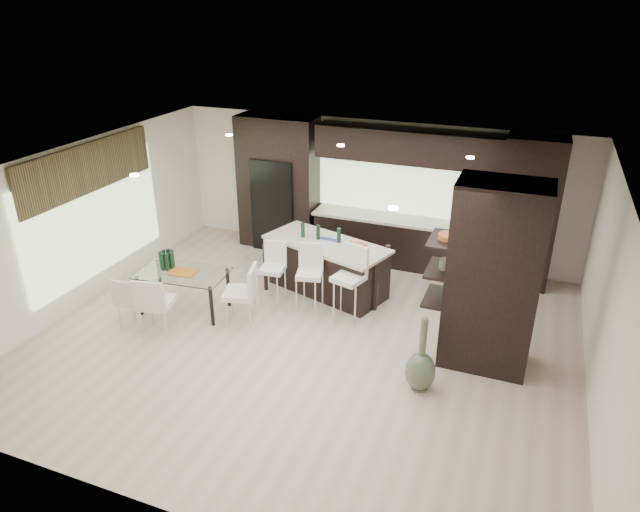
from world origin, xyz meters
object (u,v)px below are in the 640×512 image
at_px(chair_end, 240,297).
at_px(stool_left, 273,280).
at_px(bench, 344,280).
at_px(chair_far, 134,303).
at_px(stool_right, 348,291).
at_px(floor_vase, 422,354).
at_px(dining_table, 184,291).
at_px(kitchen_island, 326,267).
at_px(chair_near, 157,306).
at_px(stool_mid, 310,285).

bearing_deg(chair_end, stool_left, -31.03).
bearing_deg(bench, chair_far, -134.69).
relative_size(stool_right, floor_vase, 0.91).
distance_m(dining_table, chair_far, 0.84).
height_order(kitchen_island, chair_near, chair_near).
xyz_separation_m(stool_left, dining_table, (-1.27, -0.76, -0.09)).
height_order(kitchen_island, chair_far, kitchen_island).
distance_m(stool_mid, bench, 0.83).
xyz_separation_m(kitchen_island, stool_mid, (0.00, -0.78, 0.01)).
height_order(stool_mid, stool_right, stool_right).
bearing_deg(kitchen_island, chair_far, -119.27).
relative_size(stool_left, floor_vase, 0.80).
bearing_deg(kitchen_island, bench, 10.21).
height_order(dining_table, chair_far, chair_far).
height_order(stool_right, dining_table, stool_right).
bearing_deg(stool_right, kitchen_island, 146.73).
relative_size(stool_right, dining_table, 0.69).
height_order(kitchen_island, dining_table, kitchen_island).
bearing_deg(stool_left, chair_far, -146.65).
relative_size(stool_mid, chair_far, 1.13).
xyz_separation_m(stool_mid, stool_right, (0.68, -0.02, 0.04)).
height_order(stool_right, chair_near, stool_right).
height_order(stool_left, dining_table, stool_left).
distance_m(stool_right, chair_near, 3.01).
distance_m(stool_left, stool_mid, 0.68).
xyz_separation_m(kitchen_island, chair_near, (-1.95, -2.26, 0.00)).
bearing_deg(stool_mid, bench, 50.99).
relative_size(kitchen_island, chair_far, 2.69).
relative_size(kitchen_island, bench, 1.54).
xyz_separation_m(dining_table, chair_far, (-0.45, -0.71, 0.06)).
relative_size(stool_right, chair_near, 1.09).
distance_m(stool_right, chair_far, 3.40).
height_order(bench, floor_vase, floor_vase).
distance_m(stool_left, chair_near, 1.96).
bearing_deg(stool_right, stool_left, -164.80).
bearing_deg(chair_end, stool_mid, -65.19).
distance_m(stool_mid, dining_table, 2.09).
height_order(stool_right, chair_far, stool_right).
height_order(stool_right, chair_end, stool_right).
height_order(stool_mid, bench, stool_mid).
bearing_deg(stool_mid, chair_end, -154.14).
bearing_deg(bench, chair_end, -123.18).
distance_m(bench, floor_vase, 2.82).
distance_m(stool_right, dining_table, 2.73).
bearing_deg(chair_near, chair_far, 164.02).
xyz_separation_m(stool_right, dining_table, (-2.62, -0.73, -0.15)).
relative_size(chair_near, chair_far, 1.12).
bearing_deg(stool_mid, stool_right, -15.43).
relative_size(bench, chair_near, 1.55).
distance_m(stool_mid, floor_vase, 2.58).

